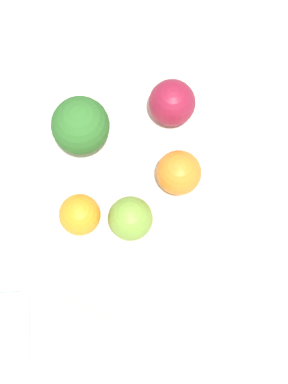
# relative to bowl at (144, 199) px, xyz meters

# --- Properties ---
(ground_plane) EXTENTS (6.00, 6.00, 0.00)m
(ground_plane) POSITION_rel_bowl_xyz_m (0.00, 0.00, -0.03)
(ground_plane) COLOR gray
(table_surface) EXTENTS (1.20, 1.20, 0.02)m
(table_surface) POSITION_rel_bowl_xyz_m (0.00, 0.00, -0.02)
(table_surface) COLOR #B2C6B2
(table_surface) RESTS_ON ground_plane
(bowl) EXTENTS (0.26, 0.26, 0.03)m
(bowl) POSITION_rel_bowl_xyz_m (0.00, 0.00, 0.00)
(bowl) COLOR silver
(bowl) RESTS_ON table_surface
(broccoli) EXTENTS (0.06, 0.06, 0.07)m
(broccoli) POSITION_rel_bowl_xyz_m (0.07, 0.06, 0.05)
(broccoli) COLOR #8CB76B
(broccoli) RESTS_ON bowl
(apple_red) EXTENTS (0.05, 0.05, 0.05)m
(apple_red) POSITION_rel_bowl_xyz_m (0.09, -0.04, 0.04)
(apple_red) COLOR maroon
(apple_red) RESTS_ON bowl
(apple_green) EXTENTS (0.05, 0.05, 0.05)m
(apple_green) POSITION_rel_bowl_xyz_m (-0.03, 0.02, 0.04)
(apple_green) COLOR olive
(apple_green) RESTS_ON bowl
(orange_front) EXTENTS (0.05, 0.05, 0.05)m
(orange_front) POSITION_rel_bowl_xyz_m (0.01, -0.04, 0.04)
(orange_front) COLOR orange
(orange_front) RESTS_ON bowl
(orange_back) EXTENTS (0.04, 0.04, 0.04)m
(orange_back) POSITION_rel_bowl_xyz_m (-0.02, 0.07, 0.04)
(orange_back) COLOR orange
(orange_back) RESTS_ON bowl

